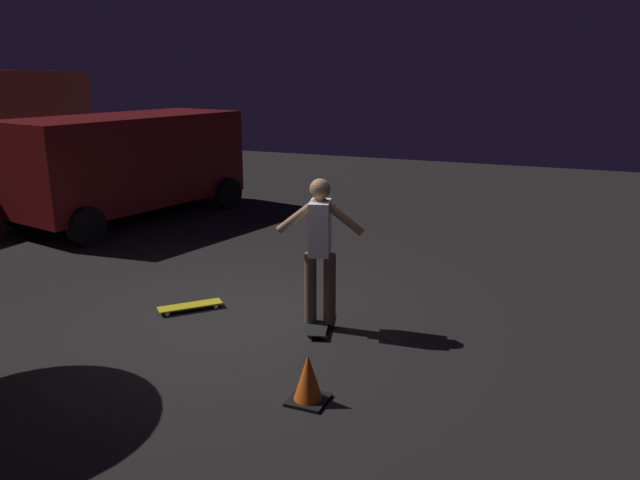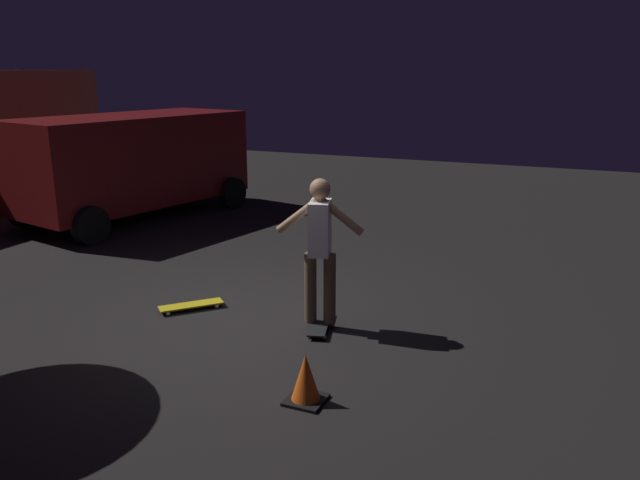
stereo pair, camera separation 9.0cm
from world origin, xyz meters
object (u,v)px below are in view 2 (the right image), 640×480
at_px(parked_van, 133,160).
at_px(skateboard_ridden, 320,323).
at_px(skater, 320,241).
at_px(traffic_cone, 306,380).
at_px(skateboard_spare, 191,305).

relative_size(parked_van, skateboard_ridden, 6.07).
height_order(skateboard_ridden, skater, skater).
bearing_deg(traffic_cone, skateboard_spare, 57.15).
relative_size(parked_van, skater, 2.93).
xyz_separation_m(skateboard_ridden, skater, (-0.00, 0.00, 0.98)).
height_order(skateboard_spare, skater, skater).
height_order(skateboard_ridden, traffic_cone, traffic_cone).
bearing_deg(parked_van, skateboard_spare, -133.86).
bearing_deg(skater, parked_van, 57.03).
bearing_deg(skateboard_spare, traffic_cone, -122.85).
height_order(parked_van, traffic_cone, parked_van).
bearing_deg(skateboard_ridden, skateboard_spare, 94.26).
bearing_deg(skateboard_spare, skater, -85.74).
xyz_separation_m(skateboard_ridden, skateboard_spare, (-0.13, 1.69, 0.00)).
distance_m(skateboard_spare, traffic_cone, 2.65).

